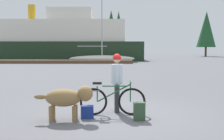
# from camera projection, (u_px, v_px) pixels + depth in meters

# --- Properties ---
(ground_plane) EXTENTS (160.00, 160.00, 0.00)m
(ground_plane) POSITION_uv_depth(u_px,v_px,m) (120.00, 114.00, 7.47)
(ground_plane) COLOR slate
(bicycle) EXTENTS (1.77, 0.44, 0.92)m
(bicycle) POSITION_uv_depth(u_px,v_px,m) (112.00, 101.00, 7.28)
(bicycle) COLOR black
(bicycle) RESTS_ON ground_plane
(person_cyclist) EXTENTS (0.32, 0.53, 1.65)m
(person_cyclist) POSITION_uv_depth(u_px,v_px,m) (116.00, 77.00, 7.62)
(person_cyclist) COLOR #333338
(person_cyclist) RESTS_ON ground_plane
(dog) EXTENTS (1.46, 0.51, 0.87)m
(dog) POSITION_uv_depth(u_px,v_px,m) (67.00, 98.00, 6.72)
(dog) COLOR olive
(dog) RESTS_ON ground_plane
(backpack) EXTENTS (0.28, 0.21, 0.46)m
(backpack) POSITION_uv_depth(u_px,v_px,m) (139.00, 111.00, 6.78)
(backpack) COLOR #334C33
(backpack) RESTS_ON ground_plane
(handbag_pannier) EXTENTS (0.33, 0.19, 0.33)m
(handbag_pannier) POSITION_uv_depth(u_px,v_px,m) (87.00, 112.00, 6.99)
(handbag_pannier) COLOR navy
(handbag_pannier) RESTS_ON ground_plane
(dock_pier) EXTENTS (17.62, 3.00, 0.40)m
(dock_pier) POSITION_uv_depth(u_px,v_px,m) (60.00, 61.00, 33.47)
(dock_pier) COLOR brown
(dock_pier) RESTS_ON ground_plane
(ferry_boat) EXTENTS (27.01, 7.09, 8.38)m
(ferry_boat) POSITION_uv_depth(u_px,v_px,m) (54.00, 41.00, 41.47)
(ferry_boat) COLOR #1E331E
(ferry_boat) RESTS_ON ground_plane
(sailboat_moored) EXTENTS (8.67, 2.43, 8.18)m
(sailboat_moored) POSITION_uv_depth(u_px,v_px,m) (101.00, 58.00, 35.87)
(sailboat_moored) COLOR silver
(sailboat_moored) RESTS_ON ground_plane
(pine_tree_far_left) EXTENTS (3.91, 3.91, 10.57)m
(pine_tree_far_left) POSITION_uv_depth(u_px,v_px,m) (77.00, 26.00, 58.86)
(pine_tree_far_left) COLOR #4C331E
(pine_tree_far_left) RESTS_ON ground_plane
(pine_tree_center) EXTENTS (3.20, 3.20, 10.16)m
(pine_tree_center) POSITION_uv_depth(u_px,v_px,m) (111.00, 27.00, 59.89)
(pine_tree_center) COLOR #4C331E
(pine_tree_center) RESTS_ON ground_plane
(pine_tree_far_right) EXTENTS (4.22, 4.22, 10.09)m
(pine_tree_far_right) POSITION_uv_depth(u_px,v_px,m) (206.00, 29.00, 60.84)
(pine_tree_far_right) COLOR #4C331E
(pine_tree_far_right) RESTS_ON ground_plane
(pine_tree_mid_back) EXTENTS (3.07, 3.07, 10.42)m
(pine_tree_mid_back) POSITION_uv_depth(u_px,v_px,m) (118.00, 28.00, 63.43)
(pine_tree_mid_back) COLOR #4C331E
(pine_tree_mid_back) RESTS_ON ground_plane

